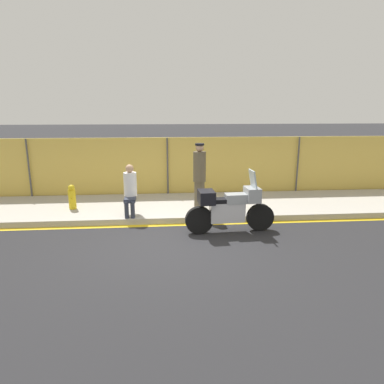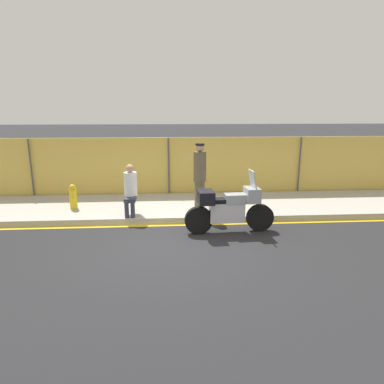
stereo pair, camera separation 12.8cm
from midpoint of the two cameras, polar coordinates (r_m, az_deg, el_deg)
The scene contains 8 objects.
ground_plane at distance 7.62m, azimuth -3.18°, elevation -8.66°, with size 120.00×120.00×0.00m, color #262628.
sidewalk at distance 10.15m, azimuth -3.41°, elevation -2.44°, with size 32.57×2.68×0.16m.
curb_paint_stripe at distance 8.81m, azimuth -3.30°, elevation -5.50°, with size 32.57×0.18×0.01m.
storefront_fence at distance 11.34m, azimuth -3.55°, elevation 4.04°, with size 30.94×0.17×2.00m.
motorcycle at distance 8.18m, azimuth 6.66°, elevation -2.64°, with size 2.17×0.58×1.50m.
officer_standing at distance 9.33m, azimuth 1.71°, elevation 2.64°, with size 0.35×0.35×1.84m.
person_seated_on_curb at distance 9.16m, azimuth -9.83°, elevation 0.86°, with size 0.34×0.67×1.33m.
fire_hydrant at distance 10.15m, azimuth -18.86°, elevation -0.72°, with size 0.20×0.25×0.69m.
Camera 2 is at (-0.00, -7.06, 2.90)m, focal length 32.00 mm.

